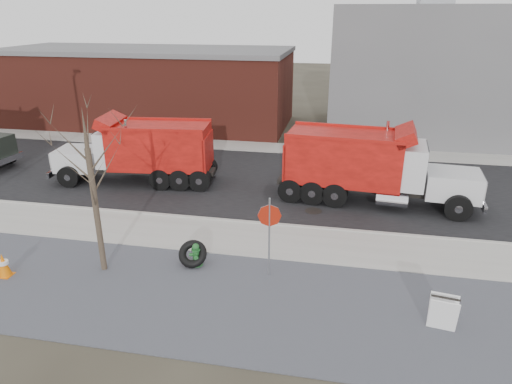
% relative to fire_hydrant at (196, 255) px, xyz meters
% --- Properties ---
extents(ground, '(120.00, 120.00, 0.00)m').
position_rel_fire_hydrant_xyz_m(ground, '(0.39, 1.80, -0.36)').
color(ground, '#383328').
rests_on(ground, ground).
extents(gravel_verge, '(60.00, 5.00, 0.03)m').
position_rel_fire_hydrant_xyz_m(gravel_verge, '(0.39, -1.70, -0.35)').
color(gravel_verge, slate).
rests_on(gravel_verge, ground).
extents(sidewalk, '(60.00, 2.50, 0.06)m').
position_rel_fire_hydrant_xyz_m(sidewalk, '(0.39, 2.05, -0.33)').
color(sidewalk, '#9E9B93').
rests_on(sidewalk, ground).
extents(curb, '(60.00, 0.15, 0.11)m').
position_rel_fire_hydrant_xyz_m(curb, '(0.39, 3.35, -0.31)').
color(curb, '#9E9B93').
rests_on(curb, ground).
extents(road, '(60.00, 9.40, 0.02)m').
position_rel_fire_hydrant_xyz_m(road, '(0.39, 8.10, -0.35)').
color(road, black).
rests_on(road, ground).
extents(far_sidewalk, '(60.00, 2.00, 0.06)m').
position_rel_fire_hydrant_xyz_m(far_sidewalk, '(0.39, 13.80, -0.33)').
color(far_sidewalk, '#9E9B93').
rests_on(far_sidewalk, ground).
extents(building_grey, '(12.00, 10.00, 8.00)m').
position_rel_fire_hydrant_xyz_m(building_grey, '(9.39, 19.80, 3.64)').
color(building_grey, slate).
rests_on(building_grey, ground).
extents(building_brick, '(20.20, 8.20, 5.30)m').
position_rel_fire_hydrant_xyz_m(building_brick, '(-9.61, 18.80, 2.29)').
color(building_brick, maroon).
rests_on(building_brick, ground).
extents(bare_tree, '(3.20, 3.20, 5.20)m').
position_rel_fire_hydrant_xyz_m(bare_tree, '(-2.81, -0.80, 2.93)').
color(bare_tree, '#382D23').
rests_on(bare_tree, ground).
extents(fire_hydrant, '(0.45, 0.44, 0.79)m').
position_rel_fire_hydrant_xyz_m(fire_hydrant, '(0.00, 0.00, 0.00)').
color(fire_hydrant, '#25612D').
rests_on(fire_hydrant, ground).
extents(truck_tire, '(0.98, 0.88, 0.84)m').
position_rel_fire_hydrant_xyz_m(truck_tire, '(-0.12, 0.01, 0.04)').
color(truck_tire, black).
rests_on(truck_tire, ground).
extents(stop_sign, '(0.70, 0.13, 2.61)m').
position_rel_fire_hydrant_xyz_m(stop_sign, '(2.39, -0.15, 1.42)').
color(stop_sign, gray).
rests_on(stop_sign, ground).
extents(sandwich_board, '(0.76, 0.54, 0.97)m').
position_rel_fire_hydrant_xyz_m(sandwich_board, '(7.17, -1.87, 0.15)').
color(sandwich_board, white).
rests_on(sandwich_board, ground).
extents(traffic_cone_far, '(0.41, 0.41, 0.78)m').
position_rel_fire_hydrant_xyz_m(traffic_cone_far, '(-5.62, -1.75, 0.03)').
color(traffic_cone_far, orange).
rests_on(traffic_cone_far, ground).
extents(dump_truck_red_a, '(8.37, 2.97, 3.36)m').
position_rel_fire_hydrant_xyz_m(dump_truck_red_a, '(5.52, 6.49, 1.35)').
color(dump_truck_red_a, black).
rests_on(dump_truck_red_a, ground).
extents(dump_truck_red_b, '(7.65, 2.92, 3.20)m').
position_rel_fire_hydrant_xyz_m(dump_truck_red_b, '(-4.85, 6.90, 1.27)').
color(dump_truck_red_b, black).
rests_on(dump_truck_red_b, ground).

